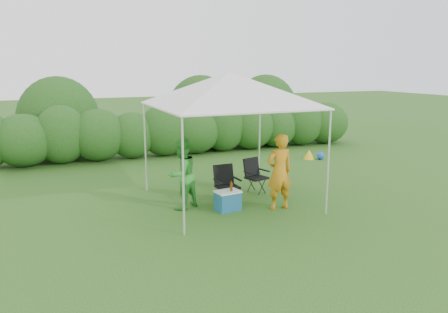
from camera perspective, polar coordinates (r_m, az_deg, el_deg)
name	(u,v)px	position (r m, az deg, el deg)	size (l,w,h in m)	color
ground	(238,208)	(9.27, 1.88, -6.76)	(70.00, 70.00, 0.00)	#32611E
hedge	(167,131)	(14.65, -7.43, 3.31)	(14.45, 1.53, 1.80)	#245219
canopy	(229,89)	(9.26, 0.69, 8.78)	(3.10, 3.10, 2.83)	silver
chair_right	(255,173)	(10.34, 4.01, -2.18)	(0.59, 0.56, 0.81)	black
chair_left	(226,182)	(9.53, 0.25, -3.29)	(0.53, 0.49, 0.83)	black
man	(279,172)	(9.09, 7.25, -2.00)	(0.58, 0.38, 1.59)	orange
woman	(182,174)	(9.10, -5.51, -2.35)	(0.71, 0.56, 1.47)	green
cooler	(228,201)	(9.07, 0.50, -5.77)	(0.54, 0.43, 0.42)	#1C5884
bottle	(231,186)	(8.96, 0.95, -3.88)	(0.06, 0.06, 0.21)	#592D0C
lawn_toy	(312,155)	(14.32, 11.42, 0.23)	(0.60, 0.50, 0.30)	gold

